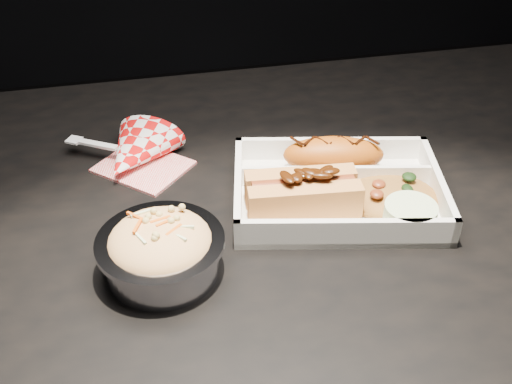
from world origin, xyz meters
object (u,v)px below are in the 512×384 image
(dining_table, at_px, (251,271))
(food_tray, at_px, (337,193))
(fried_pastry, at_px, (333,155))
(napkin_fork, at_px, (134,154))
(hotdog, at_px, (303,191))
(foil_coleslaw_cup, at_px, (161,248))

(dining_table, height_order, food_tray, food_tray)
(fried_pastry, distance_m, napkin_fork, 0.26)
(food_tray, relative_size, fried_pastry, 2.18)
(dining_table, xyz_separation_m, hotdog, (0.06, -0.01, 0.12))
(food_tray, height_order, fried_pastry, fried_pastry)
(hotdog, height_order, napkin_fork, napkin_fork)
(food_tray, distance_m, foil_coleslaw_cup, 0.24)
(foil_coleslaw_cup, distance_m, napkin_fork, 0.22)
(food_tray, bearing_deg, foil_coleslaw_cup, -147.77)
(dining_table, bearing_deg, hotdog, -8.96)
(hotdog, bearing_deg, foil_coleslaw_cup, -153.64)
(hotdog, bearing_deg, napkin_fork, 146.82)
(dining_table, distance_m, napkin_fork, 0.22)
(dining_table, distance_m, foil_coleslaw_cup, 0.18)
(fried_pastry, bearing_deg, dining_table, -153.17)
(food_tray, xyz_separation_m, napkin_fork, (-0.24, 0.13, 0.01))
(food_tray, height_order, napkin_fork, napkin_fork)
(foil_coleslaw_cup, relative_size, napkin_fork, 0.79)
(fried_pastry, xyz_separation_m, foil_coleslaw_cup, (-0.23, -0.14, 0.00))
(fried_pastry, distance_m, hotdog, 0.09)
(fried_pastry, bearing_deg, napkin_fork, 162.33)
(food_tray, xyz_separation_m, foil_coleslaw_cup, (-0.22, -0.08, 0.02))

